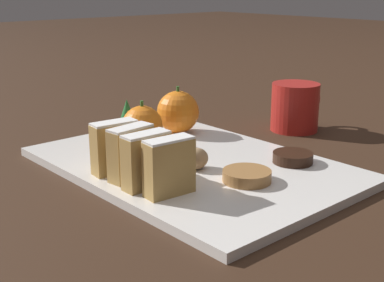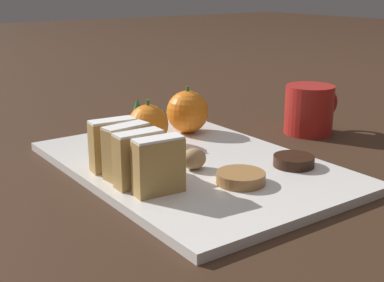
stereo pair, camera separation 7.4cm
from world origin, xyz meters
The scene contains 13 objects.
ground_plane centered at (0.00, 0.00, 0.00)m, with size 6.00×6.00×0.00m, color #382316.
serving_platter centered at (0.00, 0.00, 0.01)m, with size 0.31×0.44×0.01m.
stollen_slice_front centered at (-0.10, -0.07, 0.05)m, with size 0.06×0.03×0.07m.
stollen_slice_second centered at (-0.11, -0.04, 0.05)m, with size 0.06×0.03×0.07m.
stollen_slice_third centered at (-0.10, 0.00, 0.05)m, with size 0.06×0.03×0.07m.
stollen_slice_fourth centered at (-0.10, 0.03, 0.05)m, with size 0.06×0.03×0.07m.
orange_near centered at (-0.01, 0.11, 0.04)m, with size 0.06×0.06×0.07m.
orange_far centered at (0.08, 0.13, 0.05)m, with size 0.07×0.07×0.08m.
walnut centered at (-0.02, -0.03, 0.03)m, with size 0.04×0.03×0.03m.
chocolate_cookie centered at (0.10, -0.10, 0.02)m, with size 0.06×0.06×0.01m.
gingerbread_cookie centered at (0.00, -0.10, 0.02)m, with size 0.06×0.06×0.01m.
evergreen_sprig centered at (0.02, 0.19, 0.04)m, with size 0.04×0.04×0.06m.
coffee_mug centered at (0.28, 0.04, 0.04)m, with size 0.11×0.08×0.08m.
Camera 1 is at (-0.47, -0.53, 0.25)m, focal length 50.00 mm.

